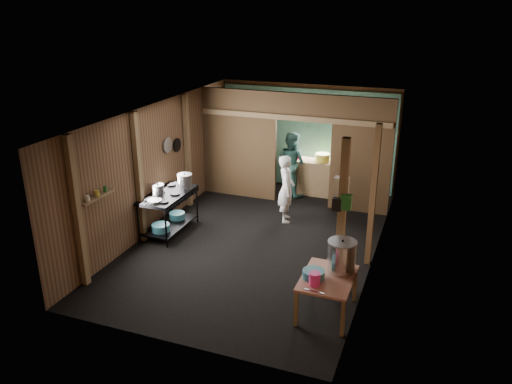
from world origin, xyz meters
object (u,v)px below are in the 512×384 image
at_px(gas_range, 169,213).
at_px(stove_pot_large, 185,181).
at_px(stock_pot, 342,257).
at_px(pink_bucket, 315,279).
at_px(cook, 286,189).
at_px(yellow_tub, 323,158).
at_px(prep_table, 327,295).

distance_m(gas_range, stove_pot_large, 0.73).
bearing_deg(stock_pot, gas_range, 159.01).
xyz_separation_m(pink_bucket, cook, (-1.50, 3.43, 0.01)).
bearing_deg(stove_pot_large, stock_pot, -27.43).
relative_size(stove_pot_large, yellow_tub, 0.90).
relative_size(gas_range, yellow_tub, 4.09).
relative_size(gas_range, stove_pot_large, 4.55).
xyz_separation_m(gas_range, prep_table, (3.71, -1.74, -0.11)).
height_order(pink_bucket, yellow_tub, yellow_tub).
bearing_deg(prep_table, gas_range, 154.87).
bearing_deg(stove_pot_large, yellow_tub, 51.14).
xyz_separation_m(gas_range, cook, (2.08, 1.40, 0.31)).
xyz_separation_m(stove_pot_large, cook, (1.91, 0.96, -0.25)).
bearing_deg(gas_range, prep_table, -25.13).
bearing_deg(yellow_tub, stock_pot, -73.13).
distance_m(prep_table, cook, 3.56).
bearing_deg(cook, pink_bucket, -175.78).
xyz_separation_m(gas_range, stove_pot_large, (0.17, 0.43, 0.56)).
xyz_separation_m(prep_table, stock_pot, (0.14, 0.26, 0.55)).
distance_m(pink_bucket, cook, 3.74).
distance_m(stove_pot_large, yellow_tub, 3.59).
xyz_separation_m(stove_pot_large, stock_pot, (3.68, -1.91, -0.12)).
height_order(stove_pot_large, pink_bucket, stove_pot_large).
bearing_deg(cook, gas_range, 104.48).
height_order(stock_pot, yellow_tub, stock_pot).
distance_m(prep_table, stove_pot_large, 4.21).
height_order(stock_pot, pink_bucket, stock_pot).
xyz_separation_m(stove_pot_large, pink_bucket, (3.41, -2.47, -0.26)).
distance_m(stock_pot, cook, 3.38).
distance_m(gas_range, prep_table, 4.10).
relative_size(gas_range, stock_pot, 2.78).
xyz_separation_m(yellow_tub, cook, (-0.34, -1.84, -0.21)).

